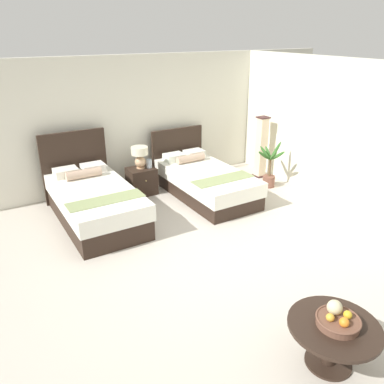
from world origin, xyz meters
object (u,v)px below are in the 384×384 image
coffee_table (333,335)px  floor_lamp_corner (261,147)px  vase (149,163)px  fruit_bowl (338,319)px  table_lamp (140,155)px  bed_near_window (94,201)px  bed_near_corner (204,180)px  nightstand (142,181)px  potted_palm (269,171)px

coffee_table → floor_lamp_corner: bearing=58.3°
vase → fruit_bowl: bearing=-92.9°
vase → fruit_bowl: size_ratio=0.41×
table_lamp → floor_lamp_corner: floor_lamp_corner is taller
coffee_table → floor_lamp_corner: size_ratio=0.65×
floor_lamp_corner → bed_near_window: bearing=-176.0°
bed_near_corner → vase: bearing=144.7°
floor_lamp_corner → vase: bearing=171.9°
bed_near_window → floor_lamp_corner: floor_lamp_corner is taller
bed_near_window → nightstand: bed_near_window is taller
nightstand → table_lamp: bearing=90.0°
nightstand → fruit_bowl: size_ratio=1.28×
potted_palm → table_lamp: bearing=157.7°
bed_near_corner → table_lamp: (-1.00, 0.66, 0.48)m
fruit_bowl → table_lamp: bearing=89.0°
nightstand → potted_palm: (2.35, -0.94, 0.07)m
nightstand → coffee_table: 4.71m
bed_near_window → floor_lamp_corner: 3.71m
bed_near_window → nightstand: size_ratio=4.28×
nightstand → table_lamp: 0.51m
nightstand → coffee_table: (-0.10, -4.71, 0.09)m
potted_palm → bed_near_window: bearing=175.0°
vase → coffee_table: size_ratio=0.20×
potted_palm → floor_lamp_corner: bearing=68.4°
bed_near_corner → coffee_table: size_ratio=2.66×
fruit_bowl → potted_palm: bearing=57.2°
vase → bed_near_window: bearing=-154.6°
table_lamp → bed_near_window: bearing=-149.3°
bed_near_window → vase: bearing=25.4°
vase → fruit_bowl: 4.68m
table_lamp → potted_palm: bearing=-22.3°
nightstand → fruit_bowl: (-0.08, -4.71, 0.27)m
table_lamp → potted_palm: size_ratio=0.45×
table_lamp → coffee_table: bearing=-91.2°
table_lamp → vase: table_lamp is taller
table_lamp → floor_lamp_corner: (2.57, -0.40, -0.13)m
coffee_table → potted_palm: size_ratio=0.92×
fruit_bowl → potted_palm: 4.49m
bed_near_corner → fruit_bowl: (-1.08, -4.07, 0.24)m
coffee_table → table_lamp: bearing=88.8°
vase → fruit_bowl: (-0.23, -4.67, -0.07)m
bed_near_window → fruit_bowl: bearing=-75.8°
nightstand → potted_palm: bearing=-21.9°
bed_near_window → fruit_bowl: (1.03, -4.07, 0.19)m
coffee_table → potted_palm: (2.45, 3.76, -0.02)m
coffee_table → fruit_bowl: (0.02, -0.00, 0.18)m
table_lamp → bed_near_corner: bearing=-33.4°
table_lamp → vase: 0.24m
bed_near_corner → potted_palm: bed_near_corner is taller
table_lamp → fruit_bowl: bearing=-91.0°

